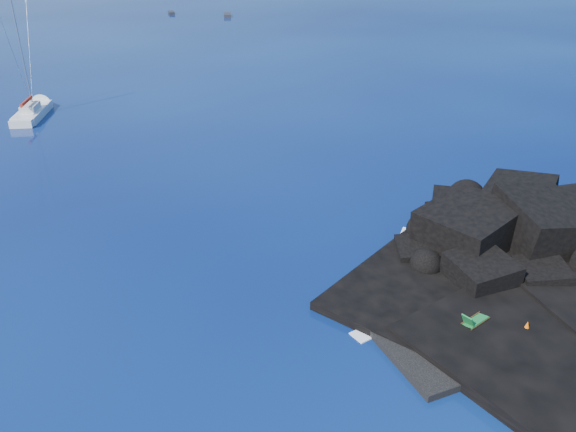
{
  "coord_description": "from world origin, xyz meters",
  "views": [
    {
      "loc": [
        -13.15,
        -13.95,
        16.78
      ],
      "look_at": [
        1.35,
        11.94,
        2.0
      ],
      "focal_mm": 35.0,
      "sensor_mm": 36.0,
      "label": 1
    }
  ],
  "objects_px": {
    "sailboat": "(33,116)",
    "distant_boat_a": "(171,14)",
    "distant_boat_b": "(228,16)",
    "deck_chair": "(476,317)",
    "sunbather": "(447,348)",
    "marker_cone": "(527,327)"
  },
  "relations": [
    {
      "from": "deck_chair",
      "to": "sunbather",
      "type": "distance_m",
      "value": 2.54
    },
    {
      "from": "sunbather",
      "to": "sailboat",
      "type": "bearing_deg",
      "value": 101.53
    },
    {
      "from": "sailboat",
      "to": "distant_boat_a",
      "type": "height_order",
      "value": "sailboat"
    },
    {
      "from": "sunbather",
      "to": "distant_boat_b",
      "type": "relative_size",
      "value": 0.32
    },
    {
      "from": "deck_chair",
      "to": "distant_boat_b",
      "type": "xyz_separation_m",
      "value": [
        37.47,
        114.1,
        -0.88
      ]
    },
    {
      "from": "sailboat",
      "to": "marker_cone",
      "type": "distance_m",
      "value": 52.2
    },
    {
      "from": "marker_cone",
      "to": "sailboat",
      "type": "bearing_deg",
      "value": 106.88
    },
    {
      "from": "sailboat",
      "to": "sunbather",
      "type": "height_order",
      "value": "sailboat"
    },
    {
      "from": "sailboat",
      "to": "deck_chair",
      "type": "relative_size",
      "value": 7.55
    },
    {
      "from": "sailboat",
      "to": "deck_chair",
      "type": "distance_m",
      "value": 50.3
    },
    {
      "from": "sailboat",
      "to": "distant_boat_b",
      "type": "height_order",
      "value": "sailboat"
    },
    {
      "from": "sunbather",
      "to": "marker_cone",
      "type": "height_order",
      "value": "marker_cone"
    },
    {
      "from": "deck_chair",
      "to": "marker_cone",
      "type": "bearing_deg",
      "value": -50.42
    },
    {
      "from": "marker_cone",
      "to": "distant_boat_b",
      "type": "bearing_deg",
      "value": 72.82
    },
    {
      "from": "distant_boat_b",
      "to": "distant_boat_a",
      "type": "bearing_deg",
      "value": 154.56
    },
    {
      "from": "distant_boat_a",
      "to": "marker_cone",
      "type": "bearing_deg",
      "value": -88.61
    },
    {
      "from": "distant_boat_a",
      "to": "distant_boat_b",
      "type": "bearing_deg",
      "value": -36.33
    },
    {
      "from": "marker_cone",
      "to": "distant_boat_b",
      "type": "relative_size",
      "value": 0.12
    },
    {
      "from": "sunbather",
      "to": "distant_boat_a",
      "type": "distance_m",
      "value": 129.76
    },
    {
      "from": "sailboat",
      "to": "marker_cone",
      "type": "xyz_separation_m",
      "value": [
        15.16,
        -49.95,
        0.66
      ]
    },
    {
      "from": "sailboat",
      "to": "marker_cone",
      "type": "height_order",
      "value": "sailboat"
    },
    {
      "from": "deck_chair",
      "to": "distant_boat_a",
      "type": "height_order",
      "value": "deck_chair"
    }
  ]
}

